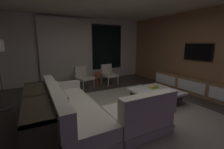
# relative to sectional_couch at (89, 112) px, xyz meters

# --- Properties ---
(floor) EXTENTS (9.20, 9.20, 0.00)m
(floor) POSITION_rel_sectional_couch_xyz_m (0.93, 0.11, -0.29)
(floor) COLOR #332B26
(back_wall_with_window) EXTENTS (6.60, 0.30, 2.70)m
(back_wall_with_window) POSITION_rel_sectional_couch_xyz_m (0.87, 3.72, 1.05)
(back_wall_with_window) COLOR beige
(back_wall_with_window) RESTS_ON floor
(media_wall) EXTENTS (0.12, 7.80, 2.70)m
(media_wall) POSITION_rel_sectional_couch_xyz_m (3.99, 0.11, 1.06)
(media_wall) COLOR #8E6642
(media_wall) RESTS_ON floor
(area_rug) EXTENTS (3.20, 3.80, 0.01)m
(area_rug) POSITION_rel_sectional_couch_xyz_m (1.28, 0.01, -0.28)
(area_rug) COLOR gray
(area_rug) RESTS_ON floor
(sectional_couch) EXTENTS (1.98, 2.50, 0.82)m
(sectional_couch) POSITION_rel_sectional_couch_xyz_m (0.00, 0.00, 0.00)
(sectional_couch) COLOR #B1A997
(sectional_couch) RESTS_ON floor
(coffee_table) EXTENTS (1.16, 1.16, 0.36)m
(coffee_table) POSITION_rel_sectional_couch_xyz_m (2.03, 0.25, -0.10)
(coffee_table) COLOR #362F1F
(coffee_table) RESTS_ON floor
(book_stack_on_coffee_table) EXTENTS (0.29, 0.19, 0.08)m
(book_stack_on_coffee_table) POSITION_rel_sectional_couch_xyz_m (2.11, 0.43, 0.10)
(book_stack_on_coffee_table) COLOR #90BF37
(book_stack_on_coffee_table) RESTS_ON coffee_table
(accent_chair_near_window) EXTENTS (0.61, 0.63, 0.78)m
(accent_chair_near_window) POSITION_rel_sectional_couch_xyz_m (1.80, 2.69, 0.14)
(accent_chair_near_window) COLOR #B2ADA0
(accent_chair_near_window) RESTS_ON floor
(accent_chair_by_curtain) EXTENTS (0.68, 0.70, 0.78)m
(accent_chair_by_curtain) POSITION_rel_sectional_couch_xyz_m (0.72, 2.66, 0.14)
(accent_chair_by_curtain) COLOR #B2ADA0
(accent_chair_by_curtain) RESTS_ON floor
(side_stool) EXTENTS (0.32, 0.32, 0.46)m
(side_stool) POSITION_rel_sectional_couch_xyz_m (1.33, 2.67, 0.08)
(side_stool) COLOR #BF4C1E
(side_stool) RESTS_ON floor
(media_console) EXTENTS (0.46, 3.10, 0.52)m
(media_console) POSITION_rel_sectional_couch_xyz_m (3.71, 0.16, -0.04)
(media_console) COLOR #8E6642
(media_console) RESTS_ON floor
(mounted_tv) EXTENTS (0.05, 0.96, 0.56)m
(mounted_tv) POSITION_rel_sectional_couch_xyz_m (3.89, 0.36, 1.06)
(mounted_tv) COLOR black
(console_table_behind_couch) EXTENTS (0.40, 2.10, 0.74)m
(console_table_behind_couch) POSITION_rel_sectional_couch_xyz_m (-0.91, 0.13, 0.12)
(console_table_behind_couch) COLOR #362F1F
(console_table_behind_couch) RESTS_ON floor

